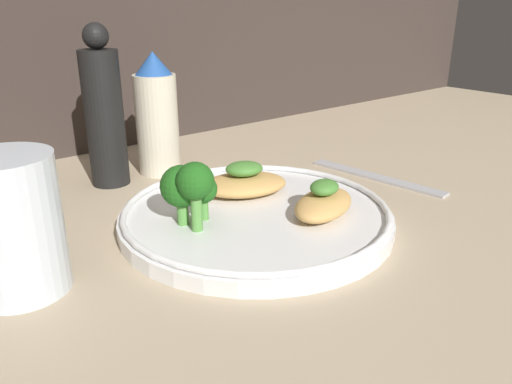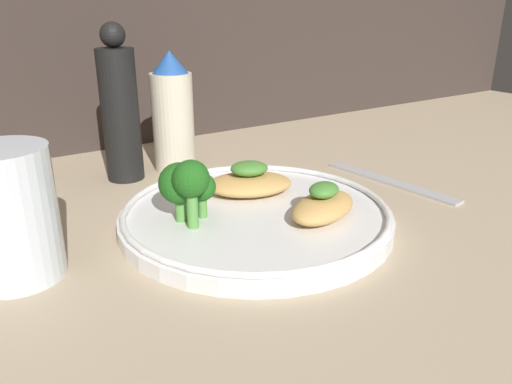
{
  "view_description": "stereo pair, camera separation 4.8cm",
  "coord_description": "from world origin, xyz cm",
  "px_view_note": "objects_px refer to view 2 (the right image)",
  "views": [
    {
      "loc": [
        -28.06,
        -34.57,
        20.63
      ],
      "look_at": [
        0.0,
        0.0,
        3.4
      ],
      "focal_mm": 35.0,
      "sensor_mm": 36.0,
      "label": 1
    },
    {
      "loc": [
        -24.21,
        -37.37,
        20.63
      ],
      "look_at": [
        0.0,
        0.0,
        3.4
      ],
      "focal_mm": 35.0,
      "sensor_mm": 36.0,
      "label": 2
    }
  ],
  "objects_px": {
    "sauce_bottle": "(173,115)",
    "drinking_glass": "(9,215)",
    "broccoli_bunch": "(187,184)",
    "pepper_grinder": "(120,111)",
    "plate": "(256,215)"
  },
  "relations": [
    {
      "from": "sauce_bottle",
      "to": "drinking_glass",
      "type": "xyz_separation_m",
      "value": [
        -0.22,
        -0.18,
        -0.02
      ]
    },
    {
      "from": "sauce_bottle",
      "to": "broccoli_bunch",
      "type": "bearing_deg",
      "value": -110.83
    },
    {
      "from": "broccoli_bunch",
      "to": "pepper_grinder",
      "type": "distance_m",
      "value": 0.19
    },
    {
      "from": "sauce_bottle",
      "to": "drinking_glass",
      "type": "relative_size",
      "value": 1.41
    },
    {
      "from": "broccoli_bunch",
      "to": "pepper_grinder",
      "type": "xyz_separation_m",
      "value": [
        0.01,
        0.19,
        0.03
      ]
    },
    {
      "from": "broccoli_bunch",
      "to": "sauce_bottle",
      "type": "height_order",
      "value": "sauce_bottle"
    },
    {
      "from": "plate",
      "to": "drinking_glass",
      "type": "xyz_separation_m",
      "value": [
        -0.21,
        0.02,
        0.04
      ]
    },
    {
      "from": "plate",
      "to": "drinking_glass",
      "type": "distance_m",
      "value": 0.22
    },
    {
      "from": "plate",
      "to": "pepper_grinder",
      "type": "bearing_deg",
      "value": 106.74
    },
    {
      "from": "plate",
      "to": "broccoli_bunch",
      "type": "height_order",
      "value": "broccoli_bunch"
    },
    {
      "from": "sauce_bottle",
      "to": "drinking_glass",
      "type": "height_order",
      "value": "sauce_bottle"
    },
    {
      "from": "sauce_bottle",
      "to": "pepper_grinder",
      "type": "relative_size",
      "value": 0.81
    },
    {
      "from": "plate",
      "to": "broccoli_bunch",
      "type": "distance_m",
      "value": 0.08
    },
    {
      "from": "broccoli_bunch",
      "to": "drinking_glass",
      "type": "distance_m",
      "value": 0.15
    },
    {
      "from": "plate",
      "to": "sauce_bottle",
      "type": "distance_m",
      "value": 0.21
    }
  ]
}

